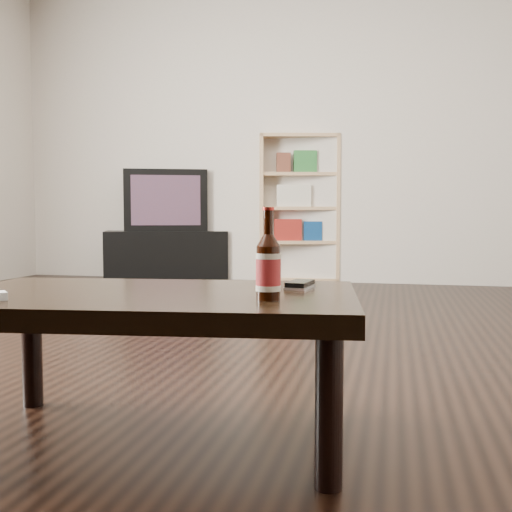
% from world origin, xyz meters
% --- Properties ---
extents(floor, '(5.00, 6.00, 0.01)m').
position_xyz_m(floor, '(0.00, 0.00, -0.01)').
color(floor, black).
rests_on(floor, ground).
extents(wall_back, '(5.00, 0.02, 2.70)m').
position_xyz_m(wall_back, '(0.00, 3.01, 1.35)').
color(wall_back, beige).
rests_on(wall_back, ground).
extents(tv_stand, '(1.23, 0.93, 0.44)m').
position_xyz_m(tv_stand, '(-1.13, 3.00, 0.22)').
color(tv_stand, black).
rests_on(tv_stand, floor).
extents(tv, '(0.87, 0.71, 0.56)m').
position_xyz_m(tv, '(-1.13, 3.00, 0.72)').
color(tv, black).
rests_on(tv, tv_stand).
extents(bookshelf, '(0.76, 0.48, 1.30)m').
position_xyz_m(bookshelf, '(0.10, 3.08, 0.68)').
color(bookshelf, '#9E7351').
rests_on(bookshelf, floor).
extents(coffee_table, '(1.12, 0.74, 0.39)m').
position_xyz_m(coffee_table, '(0.34, -0.81, 0.34)').
color(coffee_table, black).
rests_on(coffee_table, floor).
extents(beer_bottle, '(0.08, 0.08, 0.22)m').
position_xyz_m(beer_bottle, '(0.66, -0.88, 0.47)').
color(beer_bottle, black).
rests_on(beer_bottle, coffee_table).
extents(phone, '(0.07, 0.12, 0.02)m').
position_xyz_m(phone, '(0.70, -0.65, 0.40)').
color(phone, silver).
rests_on(phone, coffee_table).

